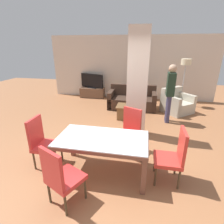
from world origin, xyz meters
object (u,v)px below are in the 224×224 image
dining_chair_far_right (129,130)px  standing_person (170,90)px  dining_table (102,145)px  bottle (130,103)px  armchair (176,104)px  dining_chair_head_right (173,155)px  floor_lamp (186,66)px  coffee_table (126,112)px  tv_stand (92,93)px  tv_screen (92,81)px  sofa (132,100)px  dining_chair_head_left (42,141)px  dining_chair_near_left (61,176)px

dining_chair_far_right → standing_person: standing_person is taller
dining_table → bottle: size_ratio=7.34×
armchair → standing_person: size_ratio=0.70×
armchair → standing_person: 1.27m
dining_chair_head_right → floor_lamp: floor_lamp is taller
coffee_table → tv_stand: (-1.84, 2.21, -0.00)m
tv_screen → standing_person: standing_person is taller
coffee_table → dining_chair_head_right: bearing=-67.8°
dining_chair_far_right → tv_stand: dining_chair_far_right is taller
standing_person → dining_chair_far_right: bearing=152.5°
dining_table → sofa: bearing=86.5°
dining_table → sofa: sofa is taller
dining_chair_far_right → standing_person: (1.03, 1.88, 0.50)m
dining_table → coffee_table: 2.74m
dining_table → tv_stand: (-1.71, 4.93, -0.35)m
dining_chair_head_left → dining_table: bearing=90.0°
tv_screen → armchair: bearing=178.2°
floor_lamp → standing_person: 2.02m
sofa → dining_chair_near_left: bearing=82.2°
floor_lamp → standing_person: size_ratio=1.02×
dining_chair_far_right → floor_lamp: size_ratio=0.55×
dining_table → bottle: (0.23, 2.75, -0.05)m
dining_chair_near_left → dining_table: bearing=90.0°
dining_table → coffee_table: (0.13, 2.72, -0.35)m
sofa → coffee_table: bearing=84.7°
dining_chair_head_right → tv_screen: (-2.95, 4.93, 0.23)m
dining_chair_head_left → coffee_table: 3.04m
armchair → bottle: armchair is taller
dining_chair_far_right → tv_stand: 4.64m
bottle → floor_lamp: (1.91, 1.76, 1.01)m
sofa → tv_screen: size_ratio=1.60×
dining_chair_head_left → standing_person: (2.63, 2.69, 0.50)m
tv_screen → standing_person: size_ratio=0.63×
dining_table → bottle: bearing=85.3°
dining_chair_head_left → dining_chair_head_right: same height
tv_stand → floor_lamp: size_ratio=0.61×
armchair → bottle: (-1.61, -0.89, 0.23)m
dining_chair_head_left → sofa: (1.43, 3.82, -0.24)m
dining_chair_head_left → bottle: bearing=152.5°
dining_chair_head_left → tv_screen: tv_screen is taller
dining_chair_far_right → tv_screen: tv_screen is taller
dining_chair_head_left → tv_stand: 4.96m
tv_screen → floor_lamp: size_ratio=0.61×
coffee_table → dining_chair_near_left: bearing=-98.5°
dining_chair_near_left → coffee_table: size_ratio=1.60×
sofa → floor_lamp: 2.38m
dining_chair_far_right → dining_chair_head_right: size_ratio=1.00×
dining_chair_near_left → tv_stand: (-1.30, 5.76, -0.30)m
dining_chair_head_left → bottle: size_ratio=4.49×
bottle → coffee_table: bearing=-162.1°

